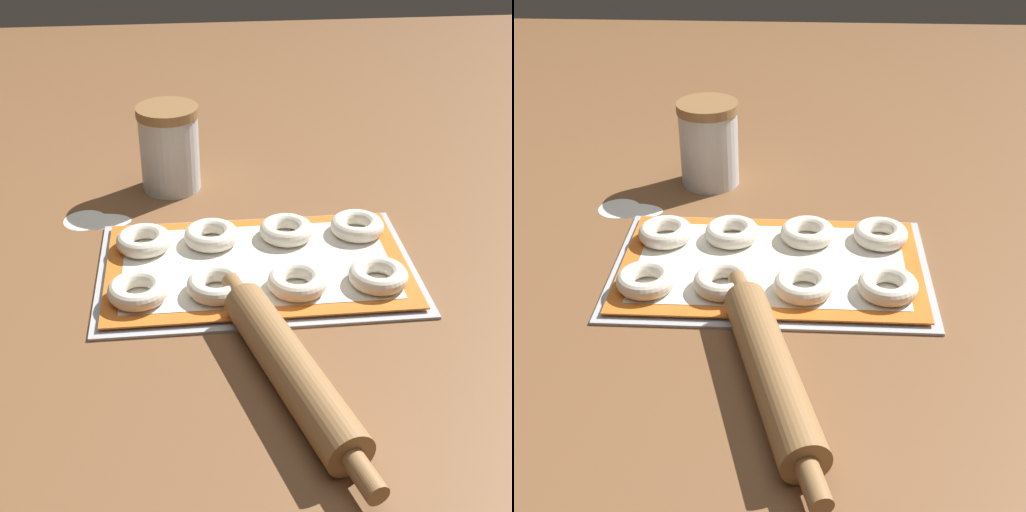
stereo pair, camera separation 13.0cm
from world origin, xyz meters
TOP-DOWN VIEW (x-y plane):
  - ground_plane at (0.00, 0.00)m, footprint 2.80×2.80m
  - baking_tray at (-0.00, -0.01)m, footprint 0.45×0.28m
  - baking_mat at (-0.00, -0.01)m, footprint 0.43×0.26m
  - bagel_front_far_left at (-0.16, -0.07)m, footprint 0.08×0.08m
  - bagel_front_mid_left at (-0.06, -0.07)m, footprint 0.08×0.08m
  - bagel_front_mid_right at (0.05, -0.08)m, footprint 0.08×0.08m
  - bagel_front_far_right at (0.16, -0.07)m, footprint 0.08×0.08m
  - bagel_back_far_left at (-0.16, 0.05)m, footprint 0.08×0.08m
  - bagel_back_mid_left at (-0.06, 0.06)m, footprint 0.08×0.08m
  - bagel_back_mid_right at (0.05, 0.06)m, footprint 0.08×0.08m
  - bagel_back_far_right at (0.16, 0.06)m, footprint 0.08×0.08m
  - flour_canister at (-0.12, 0.27)m, footprint 0.10×0.10m
  - rolling_pin at (0.01, -0.25)m, footprint 0.13×0.37m
  - flour_patch_near at (-0.24, 0.16)m, footprint 0.10×0.05m
  - flour_patch_far at (-0.26, 0.17)m, footprint 0.07×0.07m

SIDE VIEW (x-z plane):
  - ground_plane at x=0.00m, z-range 0.00..0.00m
  - flour_patch_near at x=-0.24m, z-range 0.00..0.00m
  - flour_patch_far at x=-0.26m, z-range 0.00..0.00m
  - baking_tray at x=0.00m, z-range 0.00..0.01m
  - baking_mat at x=0.00m, z-range 0.01..0.01m
  - bagel_front_far_left at x=-0.16m, z-range 0.01..0.03m
  - bagel_front_mid_left at x=-0.06m, z-range 0.01..0.03m
  - bagel_front_mid_right at x=0.05m, z-range 0.01..0.03m
  - bagel_front_far_right at x=0.16m, z-range 0.01..0.03m
  - bagel_back_far_left at x=-0.16m, z-range 0.01..0.03m
  - bagel_back_mid_left at x=-0.06m, z-range 0.01..0.03m
  - bagel_back_mid_right at x=0.05m, z-range 0.01..0.03m
  - bagel_back_far_right at x=0.16m, z-range 0.01..0.03m
  - rolling_pin at x=0.01m, z-range 0.00..0.05m
  - flour_canister at x=-0.12m, z-range 0.00..0.15m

